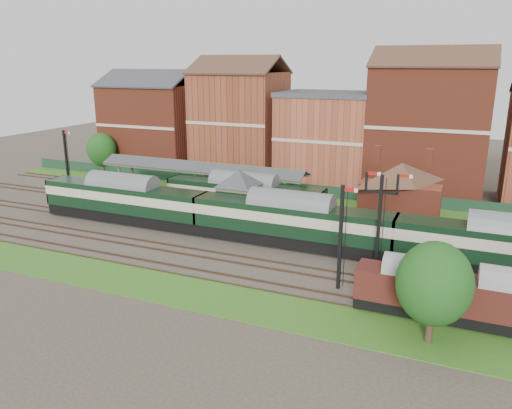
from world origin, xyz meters
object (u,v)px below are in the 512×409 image
at_px(dmu_train, 291,220).
at_px(signal_box, 239,197).
at_px(platform_railcar, 244,196).
at_px(goods_van_a, 396,286).
at_px(semaphore_bracket, 380,216).

bearing_deg(dmu_train, signal_box, 154.16).
relative_size(signal_box, dmu_train, 0.11).
relative_size(platform_railcar, goods_van_a, 3.37).
bearing_deg(semaphore_bracket, platform_railcar, 150.57).
relative_size(semaphore_bracket, dmu_train, 0.15).
relative_size(semaphore_bracket, platform_railcar, 0.46).
bearing_deg(signal_box, platform_railcar, 105.70).
height_order(platform_railcar, goods_van_a, platform_railcar).
relative_size(signal_box, platform_railcar, 0.34).
xyz_separation_m(dmu_train, platform_railcar, (-7.62, 6.50, -0.10)).
distance_m(platform_railcar, goods_van_a, 24.02).
distance_m(semaphore_bracket, dmu_train, 8.95).
xyz_separation_m(platform_railcar, goods_van_a, (18.34, -15.50, -0.56)).
height_order(signal_box, goods_van_a, signal_box).
distance_m(signal_box, goods_van_a, 21.34).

